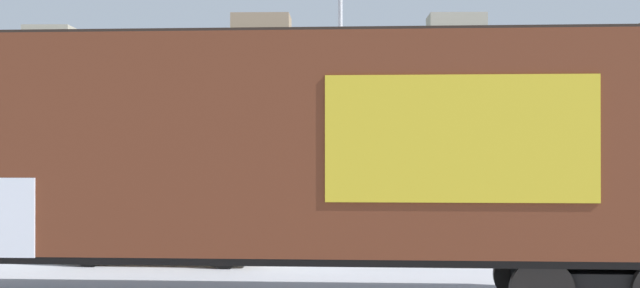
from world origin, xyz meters
TOP-DOWN VIEW (x-y plane):
  - freight_car at (1.35, -0.00)m, footprint 16.61×3.53m
  - flagpole at (3.22, 8.95)m, footprint 1.03×1.38m
  - hillside at (0.02, 74.32)m, footprint 151.77×29.76m
  - parked_car_tan at (-0.73, 5.09)m, footprint 4.39×2.24m
  - parked_car_silver at (5.53, 5.64)m, footprint 4.59×1.94m

SIDE VIEW (x-z plane):
  - parked_car_silver at x=5.53m, z-range 0.00..1.59m
  - parked_car_tan at x=-0.73m, z-range 0.01..1.68m
  - freight_car at x=1.35m, z-range 0.30..4.62m
  - flagpole at x=3.22m, z-range 1.21..9.67m
  - hillside at x=0.02m, z-range -2.04..14.32m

